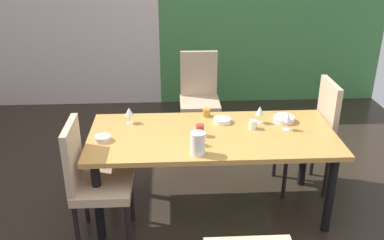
{
  "coord_description": "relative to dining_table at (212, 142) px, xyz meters",
  "views": [
    {
      "loc": [
        -0.05,
        -2.67,
        2.27
      ],
      "look_at": [
        0.11,
        0.48,
        0.85
      ],
      "focal_mm": 40.0,
      "sensor_mm": 36.0,
      "label": 1
    }
  ],
  "objects": [
    {
      "name": "wine_glass_front",
      "position": [
        -0.16,
        -0.19,
        0.19
      ],
      "size": [
        0.07,
        0.07,
        0.15
      ],
      "color": "silver",
      "rests_on": "dining_table"
    },
    {
      "name": "chair_left_near",
      "position": [
        -0.95,
        -0.32,
        -0.11
      ],
      "size": [
        0.44,
        0.44,
        0.99
      ],
      "rotation": [
        0.0,
        0.0,
        -1.57
      ],
      "color": "tan",
      "rests_on": "ground_plane"
    },
    {
      "name": "pitcher_center",
      "position": [
        -0.14,
        -0.34,
        0.17
      ],
      "size": [
        0.13,
        0.11,
        0.18
      ],
      "color": "white",
      "rests_on": "dining_table"
    },
    {
      "name": "cup_north",
      "position": [
        0.35,
        0.08,
        0.12
      ],
      "size": [
        0.07,
        0.07,
        0.07
      ],
      "primitive_type": "cylinder",
      "color": "white",
      "rests_on": "dining_table"
    },
    {
      "name": "chair_right_far",
      "position": [
        0.96,
        0.32,
        -0.09
      ],
      "size": [
        0.44,
        0.44,
        1.05
      ],
      "rotation": [
        0.0,
        0.0,
        1.57
      ],
      "color": "tan",
      "rests_on": "ground_plane"
    },
    {
      "name": "serving_bowl_right",
      "position": [
        0.1,
        0.22,
        0.1
      ],
      "size": [
        0.15,
        0.15,
        0.04
      ],
      "primitive_type": "cylinder",
      "color": "white",
      "rests_on": "dining_table"
    },
    {
      "name": "cup_rear",
      "position": [
        -0.02,
        0.35,
        0.11
      ],
      "size": [
        0.07,
        0.07,
        0.07
      ],
      "primitive_type": "cylinder",
      "color": "#BB8127",
      "rests_on": "dining_table"
    },
    {
      "name": "back_panel_interior",
      "position": [
        -1.81,
        2.61,
        0.7
      ],
      "size": [
        2.68,
        0.1,
        2.71
      ],
      "primitive_type": "cube",
      "color": "silver",
      "rests_on": "ground_plane"
    },
    {
      "name": "dining_table",
      "position": [
        0.0,
        0.0,
        0.0
      ],
      "size": [
        2.02,
        0.9,
        0.74
      ],
      "color": "#C08941",
      "rests_on": "ground_plane"
    },
    {
      "name": "wine_glass_left",
      "position": [
        0.42,
        0.19,
        0.19
      ],
      "size": [
        0.07,
        0.07,
        0.15
      ],
      "color": "silver",
      "rests_on": "dining_table"
    },
    {
      "name": "cup_near_shelf",
      "position": [
        -0.1,
        -0.03,
        0.13
      ],
      "size": [
        0.07,
        0.07,
        0.1
      ],
      "primitive_type": "cylinder",
      "color": "red",
      "rests_on": "dining_table"
    },
    {
      "name": "serving_bowl_corner",
      "position": [
        -0.88,
        -0.08,
        0.1
      ],
      "size": [
        0.13,
        0.13,
        0.04
      ],
      "primitive_type": "cylinder",
      "color": "beige",
      "rests_on": "dining_table"
    },
    {
      "name": "chair_head_far",
      "position": [
        -0.01,
        1.42,
        -0.1
      ],
      "size": [
        0.44,
        0.44,
        1.01
      ],
      "rotation": [
        0.0,
        0.0,
        3.14
      ],
      "color": "tan",
      "rests_on": "ground_plane"
    },
    {
      "name": "wine_glass_near_window",
      "position": [
        0.63,
        0.04,
        0.19
      ],
      "size": [
        0.06,
        0.06,
        0.15
      ],
      "color": "silver",
      "rests_on": "dining_table"
    },
    {
      "name": "wine_glass_west",
      "position": [
        -0.69,
        0.25,
        0.18
      ],
      "size": [
        0.08,
        0.08,
        0.14
      ],
      "color": "silver",
      "rests_on": "dining_table"
    },
    {
      "name": "serving_bowl_south",
      "position": [
        0.64,
        0.21,
        0.1
      ],
      "size": [
        0.18,
        0.18,
        0.05
      ],
      "primitive_type": "cylinder",
      "color": "white",
      "rests_on": "dining_table"
    },
    {
      "name": "garden_window_panel",
      "position": [
        1.06,
        2.61,
        0.7
      ],
      "size": [
        3.07,
        0.1,
        2.71
      ],
      "primitive_type": "cube",
      "color": "#438445",
      "rests_on": "ground_plane"
    }
  ]
}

